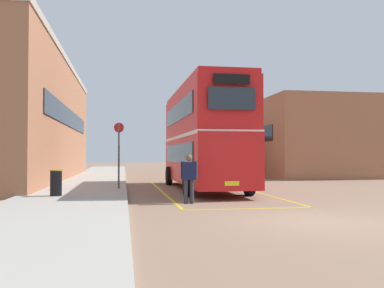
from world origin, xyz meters
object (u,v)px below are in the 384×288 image
Objects in this scene: double_decker_bus at (203,136)px; litter_bin at (56,183)px; pedestrian_boarding at (189,175)px; single_deck_bus at (226,155)px; bus_stop_sign at (119,149)px.

double_decker_bus reaches higher than litter_bin.
pedestrian_boarding is at bearing -105.44° from double_decker_bus.
double_decker_bus is at bearing 74.56° from pedestrian_boarding.
single_deck_bus is at bearing 72.90° from pedestrian_boarding.
double_decker_bus is 16.02m from single_deck_bus.
single_deck_bus reaches higher than litter_bin.
double_decker_bus is 3.99m from bus_stop_sign.
bus_stop_sign is (-3.90, -0.53, -0.63)m from double_decker_bus.
double_decker_bus is 7.33m from litter_bin.
pedestrian_boarding is at bearing -107.10° from single_deck_bus.
bus_stop_sign is (2.20, 3.06, 1.27)m from litter_bin.
single_deck_bus is 5.54× the size of pedestrian_boarding.
double_decker_bus reaches higher than pedestrian_boarding.
bus_stop_sign is at bearing -172.29° from double_decker_bus.
litter_bin is at bearing -120.23° from single_deck_bus.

